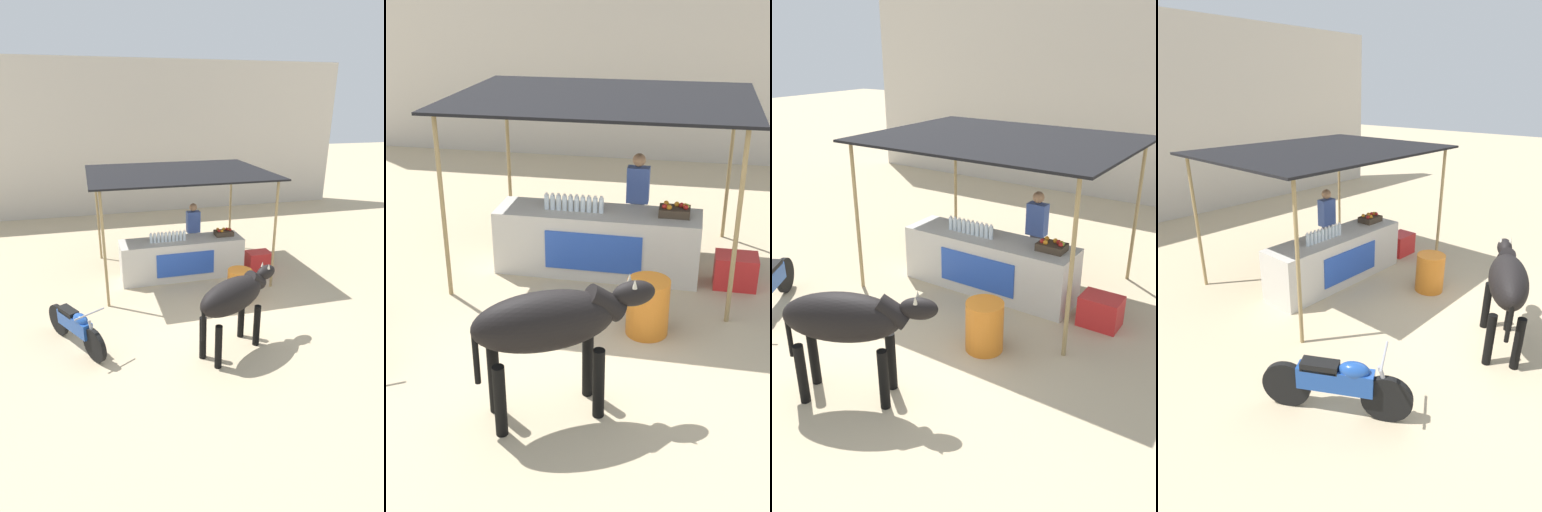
% 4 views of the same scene
% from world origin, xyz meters
% --- Properties ---
extents(ground_plane, '(60.00, 60.00, 0.00)m').
position_xyz_m(ground_plane, '(0.00, 0.00, 0.00)').
color(ground_plane, tan).
extents(building_wall_far, '(16.00, 0.50, 5.51)m').
position_xyz_m(building_wall_far, '(0.00, 8.86, 2.75)').
color(building_wall_far, beige).
rests_on(building_wall_far, ground).
extents(stall_counter, '(3.00, 0.82, 0.96)m').
position_xyz_m(stall_counter, '(0.00, 2.20, 0.48)').
color(stall_counter, beige).
rests_on(stall_counter, ground).
extents(stall_awning, '(4.20, 3.20, 2.56)m').
position_xyz_m(stall_awning, '(0.00, 2.50, 2.46)').
color(stall_awning, black).
rests_on(stall_awning, ground).
extents(water_bottle_row, '(0.88, 0.07, 0.25)m').
position_xyz_m(water_bottle_row, '(-0.35, 2.15, 1.07)').
color(water_bottle_row, silver).
rests_on(water_bottle_row, stall_counter).
extents(fruit_crate, '(0.44, 0.32, 0.18)m').
position_xyz_m(fruit_crate, '(1.10, 2.25, 1.03)').
color(fruit_crate, '#3F3326').
rests_on(fruit_crate, stall_counter).
extents(vendor_behind_counter, '(0.34, 0.22, 1.65)m').
position_xyz_m(vendor_behind_counter, '(0.50, 2.95, 0.85)').
color(vendor_behind_counter, '#383842').
rests_on(vendor_behind_counter, ground).
extents(cooler_box, '(0.60, 0.44, 0.48)m').
position_xyz_m(cooler_box, '(2.02, 2.10, 0.24)').
color(cooler_box, red).
rests_on(cooler_box, ground).
extents(water_barrel, '(0.53, 0.53, 0.73)m').
position_xyz_m(water_barrel, '(0.90, 0.59, 0.36)').
color(water_barrel, orange).
rests_on(water_barrel, ground).
extents(cow, '(1.78, 1.17, 1.44)m').
position_xyz_m(cow, '(0.11, -1.13, 1.03)').
color(cow, black).
rests_on(cow, ground).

